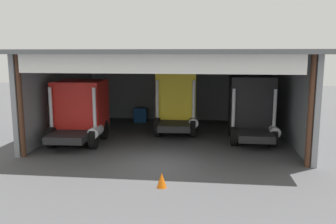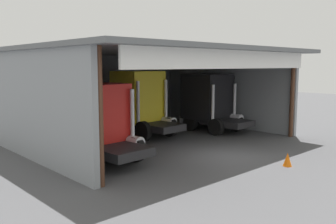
# 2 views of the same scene
# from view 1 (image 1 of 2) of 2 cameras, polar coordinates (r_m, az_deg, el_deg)

# --- Properties ---
(ground_plane) EXTENTS (80.00, 80.00, 0.00)m
(ground_plane) POSITION_cam_1_polar(r_m,az_deg,el_deg) (15.89, -1.57, -8.17)
(ground_plane) COLOR #4C4C4F
(ground_plane) RESTS_ON ground
(workshop_shed) EXTENTS (13.97, 11.85, 4.98)m
(workshop_shed) POSITION_cam_1_polar(r_m,az_deg,el_deg) (21.14, 0.73, 5.98)
(workshop_shed) COLOR gray
(workshop_shed) RESTS_ON ground
(truck_red_center_left_bay) EXTENTS (2.83, 4.51, 3.35)m
(truck_red_center_left_bay) POSITION_cam_1_polar(r_m,az_deg,el_deg) (19.72, -14.01, 0.39)
(truck_red_center_left_bay) COLOR red
(truck_red_center_left_bay) RESTS_ON ground
(truck_yellow_left_bay) EXTENTS (2.67, 4.38, 3.79)m
(truck_yellow_left_bay) POSITION_cam_1_polar(r_m,az_deg,el_deg) (21.57, 1.40, 1.94)
(truck_yellow_left_bay) COLOR yellow
(truck_yellow_left_bay) RESTS_ON ground
(truck_black_center_bay) EXTENTS (2.51, 4.43, 3.57)m
(truck_black_center_bay) POSITION_cam_1_polar(r_m,az_deg,el_deg) (20.09, 13.40, 0.83)
(truck_black_center_bay) COLOR black
(truck_black_center_bay) RESTS_ON ground
(oil_drum) EXTENTS (0.58, 0.58, 0.91)m
(oil_drum) POSITION_cam_1_polar(r_m,az_deg,el_deg) (25.57, -4.08, -0.36)
(oil_drum) COLOR gold
(oil_drum) RESTS_ON ground
(tool_cart) EXTENTS (0.90, 0.60, 1.00)m
(tool_cart) POSITION_cam_1_polar(r_m,az_deg,el_deg) (25.02, -4.45, -0.48)
(tool_cart) COLOR #1E59A5
(tool_cart) RESTS_ON ground
(traffic_cone) EXTENTS (0.36, 0.36, 0.56)m
(traffic_cone) POSITION_cam_1_polar(r_m,az_deg,el_deg) (13.00, -1.03, -10.96)
(traffic_cone) COLOR orange
(traffic_cone) RESTS_ON ground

